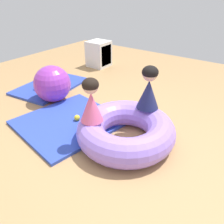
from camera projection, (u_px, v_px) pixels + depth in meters
ground_plane at (111, 143)px, 2.75m from camera, size 8.00×8.00×0.00m
gym_mat_near_left at (69, 122)px, 3.12m from camera, size 1.43×1.37×0.04m
gym_mat_far_right at (50, 86)px, 4.19m from camera, size 1.36×0.99×0.04m
inflatable_cushion at (126, 130)px, 2.68m from camera, size 1.16×1.16×0.33m
child_in_navy at (149, 88)px, 2.71m from camera, size 0.30×0.30×0.53m
child_in_pink at (91, 101)px, 2.45m from camera, size 0.34×0.34×0.50m
play_ball_orange at (37, 87)px, 3.98m from camera, size 0.09×0.09×0.09m
play_ball_teal at (96, 116)px, 3.11m from camera, size 0.10×0.10×0.10m
play_ball_yellow at (77, 118)px, 3.10m from camera, size 0.08×0.08×0.08m
exercise_ball_large at (52, 84)px, 3.58m from camera, size 0.58×0.58×0.58m
storage_cube at (100, 54)px, 5.11m from camera, size 0.44×0.44×0.56m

